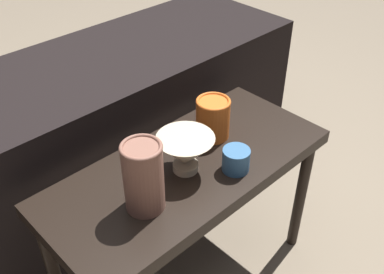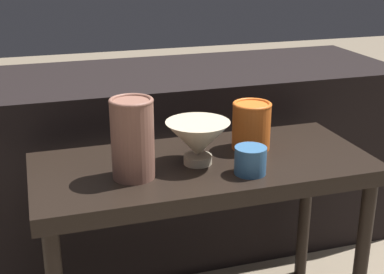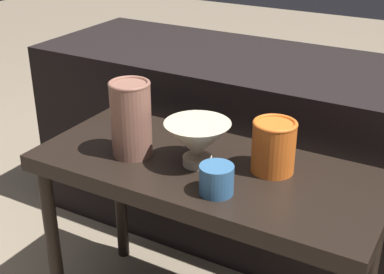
{
  "view_description": "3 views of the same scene",
  "coord_description": "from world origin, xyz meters",
  "px_view_note": "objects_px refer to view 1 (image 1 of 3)",
  "views": [
    {
      "loc": [
        -0.64,
        -0.68,
        1.28
      ],
      "look_at": [
        -0.0,
        -0.02,
        0.6
      ],
      "focal_mm": 42.0,
      "sensor_mm": 36.0,
      "label": 1
    },
    {
      "loc": [
        -0.38,
        -1.13,
        0.99
      ],
      "look_at": [
        -0.04,
        -0.02,
        0.57
      ],
      "focal_mm": 50.0,
      "sensor_mm": 36.0,
      "label": 2
    },
    {
      "loc": [
        0.51,
        -0.97,
        1.08
      ],
      "look_at": [
        -0.05,
        0.01,
        0.55
      ],
      "focal_mm": 50.0,
      "sensor_mm": 36.0,
      "label": 3
    }
  ],
  "objects_px": {
    "bowl": "(185,152)",
    "cup": "(236,160)",
    "vase_textured_left": "(143,176)",
    "vase_colorful_right": "(213,118)"
  },
  "relations": [
    {
      "from": "vase_textured_left",
      "to": "cup",
      "type": "xyz_separation_m",
      "value": [
        0.26,
        -0.06,
        -0.06
      ]
    },
    {
      "from": "vase_textured_left",
      "to": "vase_colorful_right",
      "type": "distance_m",
      "value": 0.34
    },
    {
      "from": "vase_textured_left",
      "to": "cup",
      "type": "distance_m",
      "value": 0.27
    },
    {
      "from": "vase_textured_left",
      "to": "vase_colorful_right",
      "type": "xyz_separation_m",
      "value": [
        0.32,
        0.09,
        -0.03
      ]
    },
    {
      "from": "bowl",
      "to": "vase_colorful_right",
      "type": "bearing_deg",
      "value": 19.56
    },
    {
      "from": "cup",
      "to": "vase_textured_left",
      "type": "bearing_deg",
      "value": 166.74
    },
    {
      "from": "bowl",
      "to": "cup",
      "type": "xyz_separation_m",
      "value": [
        0.1,
        -0.09,
        -0.03
      ]
    },
    {
      "from": "vase_textured_left",
      "to": "vase_colorful_right",
      "type": "relative_size",
      "value": 1.51
    },
    {
      "from": "vase_textured_left",
      "to": "bowl",
      "type": "bearing_deg",
      "value": 10.71
    },
    {
      "from": "vase_textured_left",
      "to": "cup",
      "type": "relative_size",
      "value": 2.51
    }
  ]
}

